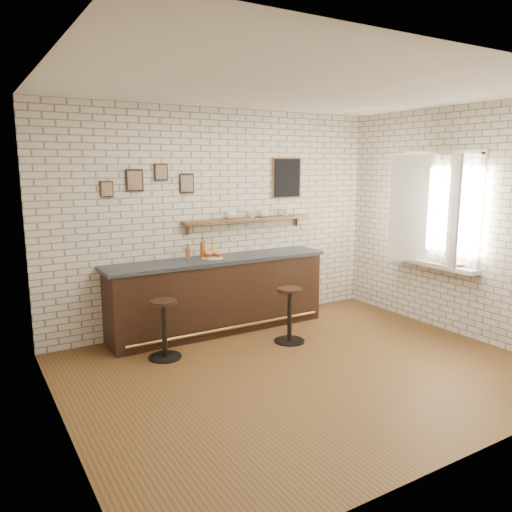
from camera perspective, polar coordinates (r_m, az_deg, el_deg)
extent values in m
plane|color=brown|center=(5.70, 5.47, -12.84)|extent=(5.00, 5.00, 0.00)
cube|color=black|center=(6.82, -4.28, -4.62)|extent=(3.00, 0.58, 0.96)
cube|color=#2D333A|center=(6.71, -4.34, -0.45)|extent=(3.10, 0.62, 0.05)
cylinder|color=olive|center=(6.65, -2.98, -8.23)|extent=(2.79, 0.04, 0.04)
cylinder|color=white|center=(6.70, -4.98, -0.20)|extent=(0.28, 0.28, 0.01)
cylinder|color=#E8A051|center=(6.75, -4.61, -0.06)|extent=(0.05, 0.05, 0.00)
cylinder|color=#E8A051|center=(6.71, -4.73, -0.12)|extent=(0.05, 0.05, 0.00)
cylinder|color=#E8A051|center=(6.71, -6.02, -0.14)|extent=(0.06, 0.06, 0.00)
cylinder|color=#E8A051|center=(6.75, -4.97, -0.05)|extent=(0.06, 0.06, 0.00)
cylinder|color=#E8A051|center=(6.62, -5.72, -0.27)|extent=(0.06, 0.06, 0.00)
cylinder|color=#E8A051|center=(6.72, -4.53, -0.09)|extent=(0.04, 0.04, 0.00)
cylinder|color=#E8A051|center=(6.65, -4.81, -0.20)|extent=(0.05, 0.05, 0.00)
cylinder|color=#E8A051|center=(6.58, -5.63, -0.33)|extent=(0.04, 0.04, 0.00)
cylinder|color=#E8A051|center=(6.65, -6.14, -0.23)|extent=(0.05, 0.05, 0.00)
cylinder|color=#E8A051|center=(6.67, -4.49, -0.18)|extent=(0.06, 0.06, 0.00)
cylinder|color=#E8A051|center=(6.67, -5.86, -0.20)|extent=(0.04, 0.04, 0.00)
cylinder|color=#E8A051|center=(6.70, -4.71, -0.13)|extent=(0.05, 0.05, 0.00)
cylinder|color=#E8A051|center=(6.74, -4.71, -0.06)|extent=(0.05, 0.05, 0.00)
cylinder|color=brown|center=(6.64, -7.80, 0.28)|extent=(0.06, 0.06, 0.16)
cylinder|color=brown|center=(6.62, -7.82, 1.10)|extent=(0.02, 0.02, 0.03)
cylinder|color=black|center=(6.62, -7.82, 1.30)|extent=(0.03, 0.03, 0.01)
cylinder|color=beige|center=(6.74, -5.82, 0.56)|extent=(0.06, 0.06, 0.18)
cylinder|color=beige|center=(6.72, -5.83, 1.47)|extent=(0.02, 0.02, 0.04)
cylinder|color=black|center=(6.72, -5.84, 1.69)|extent=(0.02, 0.02, 0.01)
cylinder|color=#994F18|center=(6.72, -6.11, 0.70)|extent=(0.07, 0.07, 0.22)
cylinder|color=#994F18|center=(6.70, -6.13, 1.82)|extent=(0.02, 0.02, 0.05)
cylinder|color=black|center=(6.70, -6.14, 2.08)|extent=(0.03, 0.03, 0.01)
cylinder|color=yellow|center=(6.79, -4.95, 0.52)|extent=(0.06, 0.06, 0.15)
cylinder|color=yellow|center=(6.78, -4.96, 1.26)|extent=(0.03, 0.03, 0.03)
cylinder|color=maroon|center=(6.77, -4.97, 1.44)|extent=(0.03, 0.03, 0.01)
cylinder|color=black|center=(6.09, -10.33, -11.28)|extent=(0.39, 0.39, 0.02)
cylinder|color=black|center=(5.98, -10.43, -8.33)|extent=(0.06, 0.06, 0.64)
cylinder|color=black|center=(5.88, -10.54, -5.19)|extent=(0.35, 0.35, 0.04)
cylinder|color=black|center=(6.53, 3.82, -9.64)|extent=(0.39, 0.39, 0.02)
cylinder|color=black|center=(6.42, 3.86, -6.84)|extent=(0.06, 0.06, 0.65)
cylinder|color=black|center=(6.33, 3.90, -3.87)|extent=(0.41, 0.41, 0.04)
cube|color=brown|center=(7.09, -0.85, 4.21)|extent=(2.00, 0.18, 0.04)
cube|color=brown|center=(6.76, -7.78, 3.13)|extent=(0.03, 0.04, 0.16)
cube|color=brown|center=(7.64, 4.74, 4.02)|extent=(0.03, 0.04, 0.16)
imported|color=white|center=(6.94, -3.00, 4.67)|extent=(0.19, 0.19, 0.11)
imported|color=white|center=(7.11, -0.46, 4.78)|extent=(0.15, 0.15, 0.10)
imported|color=white|center=(7.20, 0.82, 4.90)|extent=(0.18, 0.18, 0.11)
imported|color=white|center=(7.42, 3.46, 5.03)|extent=(0.15, 0.15, 0.10)
cube|color=black|center=(6.47, -13.71, 8.39)|extent=(0.22, 0.02, 0.28)
cube|color=black|center=(6.59, -10.81, 9.40)|extent=(0.18, 0.02, 0.22)
cube|color=black|center=(6.72, -7.94, 8.22)|extent=(0.20, 0.02, 0.26)
cube|color=black|center=(6.38, -16.69, 7.33)|extent=(0.16, 0.02, 0.20)
cube|color=black|center=(7.49, 3.52, 8.90)|extent=(0.46, 0.02, 0.56)
cube|color=white|center=(7.26, 19.59, -0.88)|extent=(0.20, 1.35, 0.06)
cube|color=white|center=(7.19, 20.69, 10.99)|extent=(0.05, 1.30, 0.06)
cube|color=white|center=(7.31, 19.94, -0.83)|extent=(0.05, 1.30, 0.06)
cube|color=white|center=(6.85, 24.22, 4.52)|extent=(0.05, 0.06, 1.50)
cube|color=white|center=(7.60, 16.79, 5.48)|extent=(0.05, 0.06, 1.50)
cube|color=white|center=(6.91, 21.46, 4.75)|extent=(0.40, 0.46, 1.46)
cube|color=white|center=(7.29, 17.73, 5.23)|extent=(0.40, 0.46, 1.46)
imported|color=tan|center=(7.06, 21.28, -0.95)|extent=(0.24, 0.27, 0.02)
imported|color=tan|center=(7.06, 21.21, -0.79)|extent=(0.25, 0.27, 0.02)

